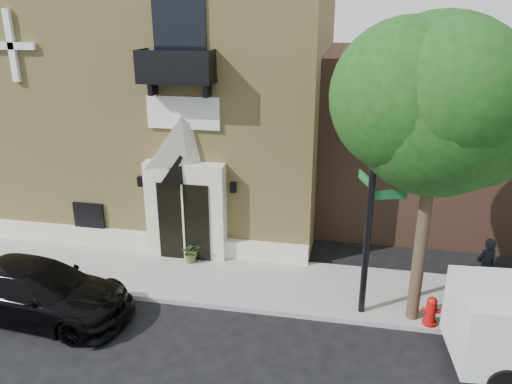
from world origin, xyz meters
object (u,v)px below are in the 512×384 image
black_sedan (37,291)px  pedestrian_near (485,267)px  fire_hydrant (431,311)px  dumpster (504,300)px  street_sign (371,198)px

black_sedan → pedestrian_near: 12.42m
black_sedan → pedestrian_near: (12.00, 3.19, 0.27)m
fire_hydrant → dumpster: size_ratio=0.35×
fire_hydrant → pedestrian_near: pedestrian_near is taller
dumpster → pedestrian_near: bearing=79.5°
street_sign → black_sedan: bearing=172.6°
street_sign → pedestrian_near: (3.38, 1.52, -2.40)m
dumpster → pedestrian_near: size_ratio=1.30×
black_sedan → dumpster: bearing=-77.3°
street_sign → dumpster: 4.42m
fire_hydrant → black_sedan: bearing=-172.4°
pedestrian_near → dumpster: bearing=72.3°
black_sedan → dumpster: (12.18, 1.80, 0.06)m
dumpster → black_sedan: bearing=170.5°
black_sedan → fire_hydrant: bearing=-78.1°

